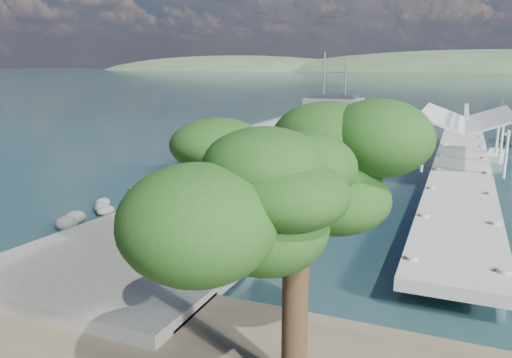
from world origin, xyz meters
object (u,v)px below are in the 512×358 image
object	(u,v)px
sailboat_near	(496,155)
pier	(462,160)
soldier	(131,212)
military_truck	(247,182)
landing_craft	(305,146)
overhang_tree	(282,172)

from	to	relation	value
sailboat_near	pier	bearing A→B (deg)	-97.14
soldier	sailboat_near	bearing A→B (deg)	43.44
pier	military_truck	world-z (taller)	pier
pier	landing_craft	world-z (taller)	landing_craft
pier	overhang_tree	distance (m)	29.08
landing_craft	military_truck	xyz separation A→B (m)	(3.28, -21.56, 1.51)
military_truck	overhang_tree	bearing A→B (deg)	-55.98
pier	overhang_tree	bearing A→B (deg)	-98.51
soldier	pier	bearing A→B (deg)	36.74
pier	overhang_tree	xyz separation A→B (m)	(-4.25, -28.42, 4.42)
sailboat_near	landing_craft	bearing A→B (deg)	-155.33
military_truck	soldier	xyz separation A→B (m)	(-4.47, -4.28, -1.01)
landing_craft	soldier	world-z (taller)	landing_craft
sailboat_near	overhang_tree	size ratio (longest dim) A/B	0.69
pier	sailboat_near	distance (m)	11.32
pier	sailboat_near	bearing A→B (deg)	74.62
landing_craft	overhang_tree	world-z (taller)	landing_craft
overhang_tree	pier	bearing A→B (deg)	81.49
soldier	overhang_tree	bearing A→B (deg)	-53.72
landing_craft	soldier	xyz separation A→B (m)	(-1.19, -25.84, 0.51)
sailboat_near	soldier	bearing A→B (deg)	-112.24
pier	military_truck	xyz separation A→B (m)	(-10.70, -15.72, 0.79)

